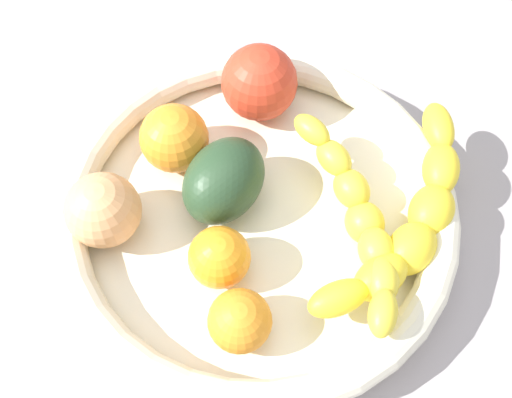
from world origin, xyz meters
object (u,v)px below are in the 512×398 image
at_px(orange_mid_left, 240,321).
at_px(tomato_red, 259,83).
at_px(banana_draped_left, 359,218).
at_px(avocado_dark, 224,181).
at_px(orange_mid_right, 219,257).
at_px(peach_blush, 103,210).
at_px(banana_draped_right, 412,221).
at_px(fruit_bowl, 256,212).
at_px(orange_front, 174,138).

relative_size(orange_mid_left, tomato_red, 0.70).
relative_size(banana_draped_left, avocado_dark, 2.15).
distance_m(orange_mid_right, peach_blush, 0.11).
height_order(peach_blush, avocado_dark, same).
xyz_separation_m(banana_draped_right, avocado_dark, (0.16, 0.02, 0.00)).
bearing_deg(orange_mid_left, banana_draped_right, -130.70).
bearing_deg(orange_mid_left, avocado_dark, -64.30).
xyz_separation_m(peach_blush, avocado_dark, (-0.09, -0.06, -0.00)).
xyz_separation_m(fruit_bowl, orange_front, (0.09, -0.04, 0.03)).
distance_m(banana_draped_left, orange_mid_left, 0.13).
bearing_deg(banana_draped_right, orange_mid_left, 49.30).
distance_m(fruit_bowl, avocado_dark, 0.04).
height_order(orange_front, orange_mid_left, orange_front).
height_order(fruit_bowl, tomato_red, tomato_red).
distance_m(orange_front, peach_blush, 0.09).
xyz_separation_m(orange_front, peach_blush, (0.03, 0.09, 0.00)).
distance_m(orange_front, tomato_red, 0.10).
xyz_separation_m(orange_mid_left, orange_mid_right, (0.03, -0.05, 0.00)).
xyz_separation_m(banana_draped_right, orange_mid_left, (0.11, 0.13, -0.00)).
relative_size(banana_draped_left, banana_draped_right, 0.76).
bearing_deg(fruit_bowl, banana_draped_right, -170.06).
distance_m(orange_mid_right, avocado_dark, 0.07).
bearing_deg(banana_draped_left, orange_mid_right, 35.06).
relative_size(banana_draped_left, tomato_red, 2.51).
distance_m(banana_draped_right, orange_mid_left, 0.17).
bearing_deg(orange_front, orange_mid_right, 129.68).
distance_m(peach_blush, avocado_dark, 0.11).
xyz_separation_m(banana_draped_left, orange_front, (0.18, -0.02, 0.00)).
bearing_deg(orange_mid_right, tomato_red, -82.14).
bearing_deg(fruit_bowl, banana_draped_left, -173.22).
bearing_deg(tomato_red, orange_front, 56.70).
xyz_separation_m(banana_draped_right, tomato_red, (0.17, -0.09, 0.01)).
relative_size(banana_draped_right, avocado_dark, 2.84).
relative_size(tomato_red, avocado_dark, 0.85).
height_order(fruit_bowl, banana_draped_left, banana_draped_left).
distance_m(banana_draped_right, peach_blush, 0.26).
distance_m(fruit_bowl, tomato_red, 0.13).
bearing_deg(banana_draped_right, avocado_dark, 5.58).
height_order(banana_draped_right, orange_front, orange_front).
bearing_deg(fruit_bowl, avocado_dark, -12.55).
bearing_deg(orange_mid_right, orange_front, -50.32).
distance_m(orange_front, orange_mid_right, 0.12).
relative_size(orange_front, avocado_dark, 0.74).
relative_size(orange_mid_left, peach_blush, 0.78).
xyz_separation_m(banana_draped_left, avocado_dark, (0.12, 0.00, 0.00)).
bearing_deg(peach_blush, orange_front, -107.87).
height_order(banana_draped_right, avocado_dark, avocado_dark).
bearing_deg(tomato_red, peach_blush, 64.17).
bearing_deg(banana_draped_left, tomato_red, -40.79).
xyz_separation_m(orange_mid_left, peach_blush, (0.14, -0.05, 0.01)).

